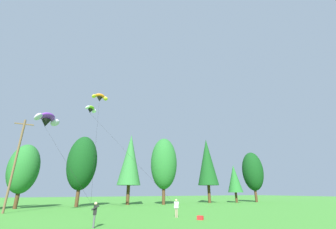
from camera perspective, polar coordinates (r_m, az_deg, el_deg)
treeline_tree_d at (r=40.79m, az=-34.35°, el=-11.92°), size 4.38×4.38×9.54m
treeline_tree_e at (r=41.42m, az=-22.14°, el=-11.94°), size 5.02×5.02×11.91m
treeline_tree_f at (r=44.89m, az=-10.18°, el=-11.80°), size 4.62×4.62×13.72m
treeline_tree_g at (r=44.67m, az=-1.13°, el=-12.98°), size 5.32×5.32×13.02m
treeline_tree_h at (r=52.43m, az=10.50°, el=-12.41°), size 4.78×4.78×14.47m
treeline_tree_i at (r=55.10m, az=17.44°, el=-16.16°), size 3.46×3.46×8.46m
treeline_tree_j at (r=59.13m, az=21.86°, el=-14.01°), size 5.01×5.01×11.90m
utility_pole at (r=33.19m, az=-35.86°, el=-10.13°), size 2.20×0.26×11.44m
kite_flyer_near at (r=17.44m, az=-19.11°, el=-23.65°), size 0.59×0.63×1.69m
kite_flyer_mid at (r=22.94m, az=2.26°, el=-23.55°), size 0.33×0.60×1.69m
parafoil_kite_high_purple at (r=30.20m, az=-29.86°, el=-1.23°), size 6.38×13.21×10.12m
parafoil_kite_mid_lime_white at (r=33.70m, az=-20.10°, el=1.32°), size 9.08×12.48×13.38m
parafoil_kite_far_orange at (r=30.37m, az=-17.90°, el=4.37°), size 2.32×10.91×13.43m
picnic_cooler at (r=21.39m, az=8.68°, el=-25.82°), size 0.60×0.63×0.34m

